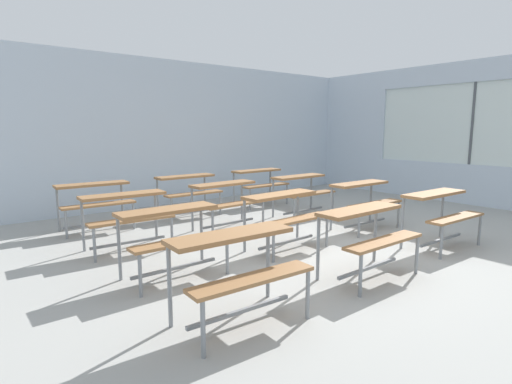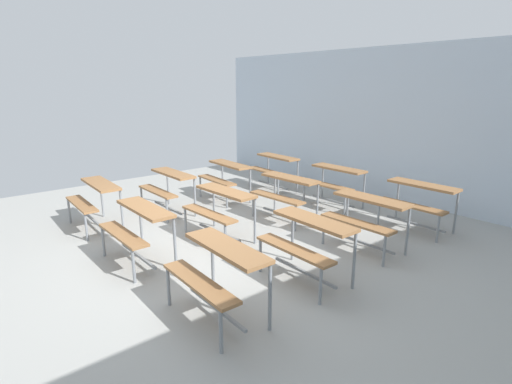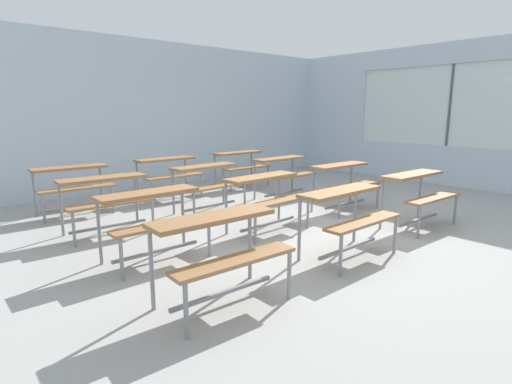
% 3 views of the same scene
% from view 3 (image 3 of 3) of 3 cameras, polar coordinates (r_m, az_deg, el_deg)
% --- Properties ---
extents(ground, '(10.00, 9.00, 0.05)m').
position_cam_3_polar(ground, '(5.29, 7.54, -6.41)').
color(ground, '#9E9E99').
extents(wall_back, '(10.00, 0.12, 3.00)m').
position_cam_3_polar(wall_back, '(8.68, -15.44, 10.52)').
color(wall_back, silver).
rests_on(wall_back, ground).
extents(wall_right, '(0.12, 9.00, 3.00)m').
position_cam_3_polar(wall_right, '(9.35, 29.46, 9.18)').
color(wall_right, silver).
rests_on(wall_right, ground).
extents(desk_bench_r0c0, '(1.12, 0.63, 0.74)m').
position_cam_3_polar(desk_bench_r0c0, '(3.31, -5.11, -6.72)').
color(desk_bench_r0c0, olive).
rests_on(desk_bench_r0c0, ground).
extents(desk_bench_r0c1, '(1.10, 0.59, 0.74)m').
position_cam_3_polar(desk_bench_r0c1, '(4.47, 13.00, -2.12)').
color(desk_bench_r0c1, olive).
rests_on(desk_bench_r0c1, ground).
extents(desk_bench_r0c2, '(1.12, 0.62, 0.74)m').
position_cam_3_polar(desk_bench_r0c2, '(5.95, 22.27, 0.68)').
color(desk_bench_r0c2, olive).
rests_on(desk_bench_r0c2, ground).
extents(desk_bench_r1c0, '(1.10, 0.59, 0.74)m').
position_cam_3_polar(desk_bench_r1c0, '(4.39, -14.44, -2.43)').
color(desk_bench_r1c0, olive).
rests_on(desk_bench_r1c0, ground).
extents(desk_bench_r1c1, '(1.12, 0.63, 0.74)m').
position_cam_3_polar(desk_bench_r1c1, '(5.31, 1.58, 0.32)').
color(desk_bench_r1c1, olive).
rests_on(desk_bench_r1c1, ground).
extents(desk_bench_r1c2, '(1.11, 0.61, 0.74)m').
position_cam_3_polar(desk_bench_r1c2, '(6.61, 12.60, 2.29)').
color(desk_bench_r1c2, olive).
rests_on(desk_bench_r1c2, ground).
extents(desk_bench_r2c0, '(1.13, 0.64, 0.74)m').
position_cam_3_polar(desk_bench_r2c0, '(5.55, -20.68, 0.06)').
color(desk_bench_r2c0, olive).
rests_on(desk_bench_r2c0, ground).
extents(desk_bench_r2c1, '(1.13, 0.64, 0.74)m').
position_cam_3_polar(desk_bench_r2c1, '(6.36, -6.81, 2.13)').
color(desk_bench_r2c1, olive).
rests_on(desk_bench_r2c1, ground).
extents(desk_bench_r2c2, '(1.11, 0.60, 0.74)m').
position_cam_3_polar(desk_bench_r2c2, '(7.38, 3.99, 3.49)').
color(desk_bench_r2c2, olive).
rests_on(desk_bench_r2c2, ground).
extents(desk_bench_r3c0, '(1.12, 0.63, 0.74)m').
position_cam_3_polar(desk_bench_r3c0, '(6.79, -24.73, 1.74)').
color(desk_bench_r3c0, olive).
rests_on(desk_bench_r3c0, ground).
extents(desk_bench_r3c1, '(1.10, 0.59, 0.74)m').
position_cam_3_polar(desk_bench_r3c1, '(7.45, -12.36, 3.33)').
color(desk_bench_r3c1, olive).
rests_on(desk_bench_r3c1, ground).
extents(desk_bench_r3c2, '(1.10, 0.59, 0.74)m').
position_cam_3_polar(desk_bench_r3c2, '(8.39, -2.14, 4.48)').
color(desk_bench_r3c2, olive).
rests_on(desk_bench_r3c2, ground).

